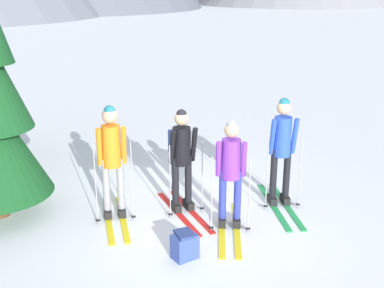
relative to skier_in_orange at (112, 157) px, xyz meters
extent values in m
plane|color=white|center=(1.22, -0.52, -1.00)|extent=(400.00, 400.00, 0.00)
cube|color=yellow|center=(0.09, -0.11, -0.99)|extent=(0.37, 1.58, 0.02)
cube|color=yellow|center=(-0.12, -0.07, -0.99)|extent=(0.37, 1.58, 0.02)
cube|color=black|center=(0.11, -0.01, -0.92)|extent=(0.15, 0.28, 0.12)
cylinder|color=gray|center=(0.11, -0.01, -0.46)|extent=(0.11, 0.11, 0.85)
cube|color=black|center=(-0.11, 0.03, -0.92)|extent=(0.15, 0.28, 0.12)
cylinder|color=gray|center=(-0.11, 0.03, -0.46)|extent=(0.11, 0.11, 0.85)
cylinder|color=orange|center=(0.00, 0.01, 0.17)|extent=(0.28, 0.28, 0.64)
sphere|color=tan|center=(0.00, 0.01, 0.64)|extent=(0.23, 0.23, 0.23)
sphere|color=#1E6B7A|center=(0.00, 0.01, 0.71)|extent=(0.17, 0.17, 0.17)
cylinder|color=orange|center=(0.17, -0.08, 0.19)|extent=(0.12, 0.22, 0.61)
cylinder|color=orange|center=(-0.19, -0.02, 0.19)|extent=(0.12, 0.22, 0.61)
cylinder|color=#A5A5AD|center=(0.24, -0.22, -0.36)|extent=(0.02, 0.02, 1.28)
cylinder|color=black|center=(0.24, -0.22, -0.94)|extent=(0.07, 0.07, 0.01)
cylinder|color=#A5A5AD|center=(-0.30, -0.12, -0.36)|extent=(0.02, 0.02, 1.28)
cylinder|color=black|center=(-0.30, -0.12, -0.94)|extent=(0.07, 0.07, 0.01)
cube|color=red|center=(1.17, -0.28, -0.99)|extent=(0.10, 1.66, 0.02)
cube|color=red|center=(0.95, -0.28, -0.99)|extent=(0.10, 1.66, 0.02)
cube|color=black|center=(1.17, -0.18, -0.92)|extent=(0.11, 0.26, 0.12)
cylinder|color=black|center=(1.17, -0.18, -0.48)|extent=(0.11, 0.11, 0.80)
cube|color=black|center=(0.95, -0.18, -0.92)|extent=(0.11, 0.26, 0.12)
cylinder|color=black|center=(0.95, -0.18, -0.48)|extent=(0.11, 0.11, 0.80)
cylinder|color=black|center=(1.06, -0.18, 0.09)|extent=(0.28, 0.28, 0.60)
sphere|color=tan|center=(1.06, -0.18, 0.53)|extent=(0.22, 0.22, 0.22)
sphere|color=black|center=(1.06, -0.18, 0.60)|extent=(0.16, 0.16, 0.16)
cylinder|color=black|center=(1.24, -0.24, 0.11)|extent=(0.08, 0.20, 0.57)
cylinder|color=black|center=(0.88, -0.24, 0.11)|extent=(0.08, 0.20, 0.57)
cylinder|color=#A5A5AD|center=(1.33, -0.36, -0.40)|extent=(0.02, 0.02, 1.19)
cylinder|color=black|center=(1.33, -0.36, -0.94)|extent=(0.07, 0.07, 0.01)
cylinder|color=#A5A5AD|center=(0.79, -0.36, -0.40)|extent=(0.02, 0.02, 1.19)
cylinder|color=black|center=(0.79, -0.36, -0.94)|extent=(0.07, 0.07, 0.01)
cube|color=#384C99|center=(1.06, -0.01, 0.12)|extent=(0.26, 0.16, 0.36)
cube|color=yellow|center=(1.56, -1.11, -0.99)|extent=(0.84, 1.58, 0.02)
cube|color=yellow|center=(1.37, -1.01, -0.99)|extent=(0.84, 1.58, 0.02)
cube|color=black|center=(1.61, -1.02, -0.92)|extent=(0.21, 0.28, 0.12)
cylinder|color=#2D389E|center=(1.61, -1.02, -0.49)|extent=(0.11, 0.11, 0.79)
cube|color=black|center=(1.41, -0.92, -0.92)|extent=(0.21, 0.28, 0.12)
cylinder|color=#2D389E|center=(1.41, -0.92, -0.49)|extent=(0.11, 0.11, 0.79)
cylinder|color=purple|center=(1.51, -0.97, 0.08)|extent=(0.28, 0.28, 0.59)
sphere|color=tan|center=(1.51, -0.97, 0.51)|extent=(0.21, 0.21, 0.21)
sphere|color=gray|center=(1.51, -0.97, 0.58)|extent=(0.16, 0.16, 0.16)
cylinder|color=purple|center=(1.65, -1.10, 0.10)|extent=(0.16, 0.21, 0.56)
cylinder|color=purple|center=(1.32, -0.94, 0.10)|extent=(0.16, 0.21, 0.56)
cylinder|color=#A5A5AD|center=(1.67, -1.25, -0.41)|extent=(0.02, 0.02, 1.18)
cylinder|color=black|center=(1.67, -1.25, -0.94)|extent=(0.07, 0.07, 0.01)
cylinder|color=#A5A5AD|center=(1.19, -1.01, -0.41)|extent=(0.02, 0.02, 1.18)
cylinder|color=black|center=(1.19, -1.01, -0.94)|extent=(0.07, 0.07, 0.01)
cube|color=maroon|center=(1.59, -0.82, 0.11)|extent=(0.30, 0.26, 0.36)
cube|color=green|center=(2.70, -0.73, -0.99)|extent=(0.58, 1.71, 0.02)
cube|color=green|center=(2.48, -0.67, -0.99)|extent=(0.58, 1.71, 0.02)
cube|color=black|center=(2.72, -0.63, -0.92)|extent=(0.18, 0.28, 0.12)
cylinder|color=black|center=(2.72, -0.63, -0.45)|extent=(0.11, 0.11, 0.85)
cube|color=black|center=(2.51, -0.57, -0.92)|extent=(0.18, 0.28, 0.12)
cylinder|color=black|center=(2.51, -0.57, -0.45)|extent=(0.11, 0.11, 0.85)
cylinder|color=blue|center=(2.62, -0.60, 0.17)|extent=(0.28, 0.28, 0.64)
sphere|color=tan|center=(2.62, -0.60, 0.64)|extent=(0.23, 0.23, 0.23)
sphere|color=#1E6B7A|center=(2.62, -0.60, 0.71)|extent=(0.17, 0.17, 0.17)
cylinder|color=blue|center=(2.77, -0.71, 0.19)|extent=(0.13, 0.22, 0.61)
cylinder|color=blue|center=(2.43, -0.61, 0.19)|extent=(0.13, 0.22, 0.61)
cylinder|color=#A5A5AD|center=(2.83, -0.85, -0.36)|extent=(0.02, 0.02, 1.28)
cylinder|color=black|center=(2.83, -0.85, -0.94)|extent=(0.07, 0.07, 0.01)
cylinder|color=#A5A5AD|center=(2.31, -0.70, -0.36)|extent=(0.02, 0.02, 1.28)
cylinder|color=black|center=(2.31, -0.70, -0.94)|extent=(0.07, 0.07, 0.01)
cube|color=#384C99|center=(0.55, -1.54, -0.83)|extent=(0.36, 0.30, 0.34)
cube|color=navy|center=(0.55, -1.54, -0.64)|extent=(0.22, 0.28, 0.04)
camera|label=1|loc=(-1.63, -6.87, 2.52)|focal=46.00mm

